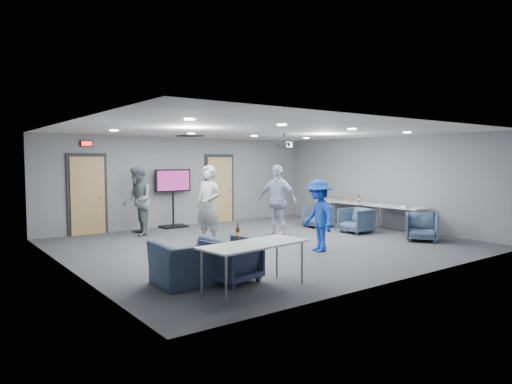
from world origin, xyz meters
TOP-DOWN VIEW (x-y plane):
  - floor at (0.00, 0.00)m, footprint 9.00×9.00m
  - ceiling at (0.00, 0.00)m, footprint 9.00×9.00m
  - wall_back at (0.00, 4.00)m, footprint 9.00×0.02m
  - wall_front at (0.00, -4.00)m, footprint 9.00×0.02m
  - wall_left at (-4.50, 0.00)m, footprint 0.02×8.00m
  - wall_right at (4.50, 0.00)m, footprint 0.02×8.00m
  - door_left at (-3.00, 3.95)m, footprint 1.06×0.17m
  - door_right at (1.20, 3.95)m, footprint 1.06×0.17m
  - exit_sign at (-3.00, 3.93)m, footprint 0.32×0.08m
  - hvac_diffuser at (-0.50, 2.80)m, footprint 0.60×0.60m
  - downlights at (0.00, 0.00)m, footprint 6.18×3.78m
  - person_a at (-1.25, 0.55)m, footprint 0.66×0.80m
  - person_b at (-1.98, 3.00)m, footprint 0.88×1.03m
  - person_c at (0.93, 0.70)m, footprint 0.88×1.20m
  - person_d at (0.37, -1.43)m, footprint 0.83×1.14m
  - chair_right_a at (2.90, 1.18)m, footprint 0.79×0.77m
  - chair_right_b at (3.00, -0.23)m, footprint 0.77×0.75m
  - chair_right_c at (3.35, -2.03)m, footprint 1.06×1.06m
  - chair_front_a at (-2.57, -2.40)m, footprint 0.91×0.93m
  - chair_front_b at (-3.20, -2.13)m, footprint 1.11×0.98m
  - table_right_a at (4.00, 1.12)m, footprint 0.75×1.80m
  - table_right_b at (4.00, -0.78)m, footprint 0.74×1.78m
  - table_front_left at (-2.55, -3.00)m, footprint 1.82×0.92m
  - bottle_front at (-2.56, -2.57)m, footprint 0.07×0.07m
  - bottle_right at (4.12, 0.64)m, footprint 0.07×0.07m
  - snack_box at (4.21, 1.12)m, footprint 0.19×0.14m
  - wrapper at (3.82, -1.22)m, footprint 0.24×0.17m
  - tv_stand at (-0.57, 3.75)m, footprint 1.13×0.54m
  - projector at (0.77, 0.22)m, footprint 0.44×0.41m

SIDE VIEW (x-z plane):
  - floor at x=0.00m, z-range 0.00..0.00m
  - chair_right_a at x=2.90m, z-range 0.00..0.67m
  - chair_right_b at x=3.00m, z-range 0.00..0.69m
  - chair_right_c at x=3.35m, z-range 0.00..0.70m
  - chair_front_b at x=-3.20m, z-range 0.00..0.71m
  - chair_front_a at x=-2.57m, z-range 0.00..0.73m
  - table_front_left at x=-2.55m, z-range 0.32..1.05m
  - table_right_b at x=4.00m, z-range 0.32..1.05m
  - table_right_a at x=4.00m, z-range 0.32..1.05m
  - snack_box at x=4.21m, z-range 0.73..0.77m
  - wrapper at x=3.82m, z-range 0.73..0.78m
  - person_d at x=0.37m, z-range 0.00..1.59m
  - bottle_front at x=-2.56m, z-range 0.69..0.96m
  - bottle_right at x=4.12m, z-range 0.69..0.96m
  - person_b at x=-1.98m, z-range 0.00..1.86m
  - person_c at x=0.93m, z-range 0.00..1.89m
  - person_a at x=-1.25m, z-range 0.00..1.89m
  - tv_stand at x=-0.57m, z-range 0.12..1.86m
  - door_left at x=-3.00m, z-range -0.05..2.19m
  - door_right at x=1.20m, z-range -0.05..2.19m
  - wall_back at x=0.00m, z-range 0.00..2.70m
  - wall_front at x=0.00m, z-range 0.00..2.70m
  - wall_left at x=-4.50m, z-range 0.00..2.70m
  - wall_right at x=4.50m, z-range 0.00..2.70m
  - projector at x=0.77m, z-range 2.22..2.58m
  - exit_sign at x=-3.00m, z-range 2.37..2.53m
  - downlights at x=0.00m, z-range 2.67..2.69m
  - hvac_diffuser at x=-0.50m, z-range 2.67..2.70m
  - ceiling at x=0.00m, z-range 2.70..2.70m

